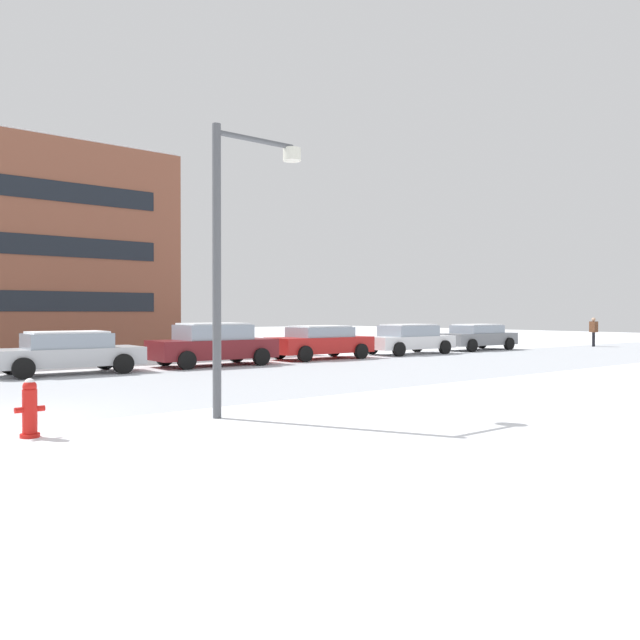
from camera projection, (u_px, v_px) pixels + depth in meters
The scene contains 9 objects.
fire_hydrant at pixel (30, 408), 9.93m from camera, with size 0.44×0.30×0.92m.
street_lamp at pixel (234, 238), 11.95m from camera, with size 1.97×0.36×5.40m.
parked_car_silver at pixel (67, 352), 20.12m from camera, with size 4.59×2.19×1.35m.
parked_car_maroon at pixel (213, 344), 23.33m from camera, with size 4.60×2.27×1.56m.
parked_car_red at pixel (320, 342), 26.73m from camera, with size 4.48×2.26×1.40m.
parked_car_white at pixel (408, 339), 29.86m from camera, with size 4.58×2.20×1.40m.
parked_car_gray at pixel (477, 337), 33.13m from camera, with size 4.54×2.15×1.34m.
pedestrian_crossing at pixel (594, 330), 36.57m from camera, with size 0.41×0.46×1.66m.
building_far_left at pixel (1, 251), 30.93m from camera, with size 14.57×8.88×9.86m.
Camera 1 is at (-2.34, -12.54, 1.94)m, focal length 35.94 mm.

